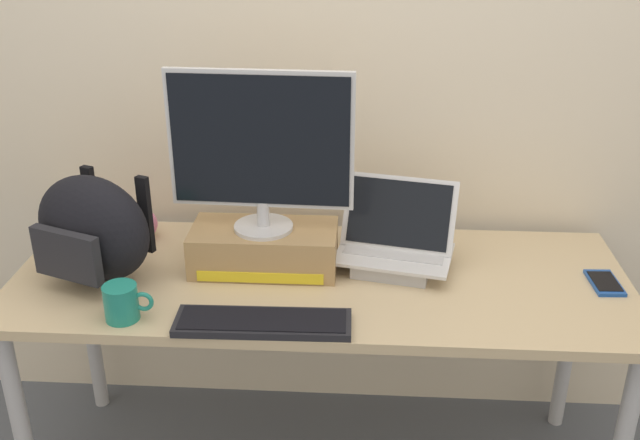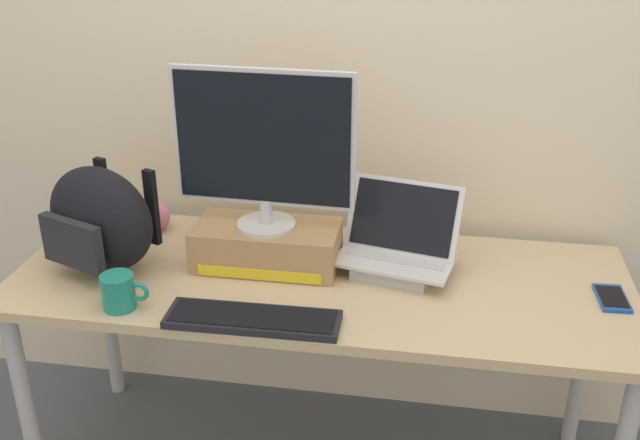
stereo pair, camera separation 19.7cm
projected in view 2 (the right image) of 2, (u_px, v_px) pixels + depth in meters
back_wall at (343, 50)px, 2.30m from camera, size 7.00×0.10×2.60m
desk at (320, 297)px, 2.18m from camera, size 1.79×0.68×0.73m
toner_box_yellow at (267, 245)px, 2.19m from camera, size 0.43×0.21×0.13m
desktop_monitor at (263, 147)px, 2.05m from camera, size 0.52×0.17×0.47m
open_laptop at (397, 254)px, 2.16m from camera, size 0.37×0.29×0.25m
external_keyboard at (253, 319)px, 1.91m from camera, size 0.46×0.14×0.02m
messenger_backpack at (100, 219)px, 2.13m from camera, size 0.41×0.32×0.31m
coffee_mug at (119, 292)px, 1.97m from camera, size 0.13×0.09×0.10m
cell_phone at (612, 299)px, 2.02m from camera, size 0.08×0.15×0.01m
plush_toy at (155, 216)px, 2.41m from camera, size 0.10×0.10×0.10m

